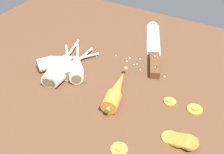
{
  "coord_description": "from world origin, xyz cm",
  "views": [
    {
      "loc": [
        29.34,
        -53.59,
        49.25
      ],
      "look_at": [
        0.0,
        -2.0,
        1.5
      ],
      "focal_mm": 43.64,
      "sensor_mm": 36.0,
      "label": 1
    }
  ],
  "objects_px": {
    "chefs_knife": "(154,44)",
    "parsnip_front": "(68,64)",
    "parsnip_mid_right": "(59,61)",
    "carrot_slice_stray_mid": "(119,149)",
    "whole_carrot": "(116,91)",
    "carrot_slice_stack": "(180,140)",
    "parsnip_outer": "(66,69)",
    "carrot_slice_stray_far": "(195,109)",
    "parsnip_mid_left": "(59,66)",
    "parsnip_back": "(77,66)",
    "carrot_slice_stray_near": "(170,101)"
  },
  "relations": [
    {
      "from": "chefs_knife",
      "to": "parsnip_front",
      "type": "height_order",
      "value": "parsnip_front"
    },
    {
      "from": "parsnip_mid_right",
      "to": "carrot_slice_stray_mid",
      "type": "xyz_separation_m",
      "value": [
        0.3,
        -0.18,
        -0.02
      ]
    },
    {
      "from": "whole_carrot",
      "to": "carrot_slice_stack",
      "type": "xyz_separation_m",
      "value": [
        0.2,
        -0.06,
        -0.01
      ]
    },
    {
      "from": "parsnip_outer",
      "to": "carrot_slice_stray_far",
      "type": "distance_m",
      "value": 0.37
    },
    {
      "from": "parsnip_mid_left",
      "to": "parsnip_back",
      "type": "xyz_separation_m",
      "value": [
        0.04,
        0.03,
        0.0
      ]
    },
    {
      "from": "chefs_knife",
      "to": "whole_carrot",
      "type": "height_order",
      "value": "whole_carrot"
    },
    {
      "from": "chefs_knife",
      "to": "parsnip_front",
      "type": "relative_size",
      "value": 2.23
    },
    {
      "from": "parsnip_outer",
      "to": "carrot_slice_stack",
      "type": "relative_size",
      "value": 2.53
    },
    {
      "from": "parsnip_mid_right",
      "to": "parsnip_outer",
      "type": "xyz_separation_m",
      "value": [
        0.04,
        -0.02,
        -0.0
      ]
    },
    {
      "from": "chefs_knife",
      "to": "carrot_slice_stack",
      "type": "xyz_separation_m",
      "value": [
        0.21,
        -0.34,
        0.0
      ]
    },
    {
      "from": "carrot_slice_stray_far",
      "to": "carrot_slice_stack",
      "type": "bearing_deg",
      "value": -90.25
    },
    {
      "from": "parsnip_front",
      "to": "carrot_slice_stray_near",
      "type": "height_order",
      "value": "parsnip_front"
    },
    {
      "from": "parsnip_front",
      "to": "carrot_slice_stray_far",
      "type": "height_order",
      "value": "parsnip_front"
    },
    {
      "from": "carrot_slice_stack",
      "to": "parsnip_front",
      "type": "bearing_deg",
      "value": 165.93
    },
    {
      "from": "chefs_knife",
      "to": "carrot_slice_stray_mid",
      "type": "xyz_separation_m",
      "value": [
        0.1,
        -0.43,
        -0.0
      ]
    },
    {
      "from": "whole_carrot",
      "to": "carrot_slice_stray_far",
      "type": "bearing_deg",
      "value": 15.78
    },
    {
      "from": "parsnip_front",
      "to": "carrot_slice_stray_mid",
      "type": "xyz_separation_m",
      "value": [
        0.27,
        -0.18,
        -0.02
      ]
    },
    {
      "from": "parsnip_front",
      "to": "carrot_slice_stack",
      "type": "bearing_deg",
      "value": -14.07
    },
    {
      "from": "parsnip_mid_left",
      "to": "whole_carrot",
      "type": "bearing_deg",
      "value": -4.04
    },
    {
      "from": "whole_carrot",
      "to": "parsnip_mid_right",
      "type": "relative_size",
      "value": 1.08
    },
    {
      "from": "parsnip_front",
      "to": "parsnip_back",
      "type": "distance_m",
      "value": 0.03
    },
    {
      "from": "carrot_slice_stray_near",
      "to": "parsnip_mid_left",
      "type": "bearing_deg",
      "value": -173.57
    },
    {
      "from": "parsnip_back",
      "to": "parsnip_mid_right",
      "type": "bearing_deg",
      "value": -172.9
    },
    {
      "from": "parsnip_outer",
      "to": "carrot_slice_stray_mid",
      "type": "xyz_separation_m",
      "value": [
        0.26,
        -0.15,
        -0.02
      ]
    },
    {
      "from": "parsnip_back",
      "to": "carrot_slice_stray_near",
      "type": "height_order",
      "value": "parsnip_back"
    },
    {
      "from": "whole_carrot",
      "to": "parsnip_back",
      "type": "distance_m",
      "value": 0.16
    },
    {
      "from": "chefs_knife",
      "to": "carrot_slice_stray_near",
      "type": "height_order",
      "value": "chefs_knife"
    },
    {
      "from": "parsnip_mid_left",
      "to": "carrot_slice_stray_near",
      "type": "bearing_deg",
      "value": 6.43
    },
    {
      "from": "carrot_slice_stack",
      "to": "carrot_slice_stray_near",
      "type": "distance_m",
      "value": 0.13
    },
    {
      "from": "parsnip_mid_right",
      "to": "parsnip_mid_left",
      "type": "bearing_deg",
      "value": -49.57
    },
    {
      "from": "parsnip_back",
      "to": "carrot_slice_stack",
      "type": "bearing_deg",
      "value": -16.26
    },
    {
      "from": "whole_carrot",
      "to": "carrot_slice_stray_near",
      "type": "relative_size",
      "value": 5.67
    },
    {
      "from": "parsnip_mid_left",
      "to": "carrot_slice_stray_near",
      "type": "xyz_separation_m",
      "value": [
        0.33,
        0.04,
        -0.02
      ]
    },
    {
      "from": "chefs_knife",
      "to": "carrot_slice_stack",
      "type": "relative_size",
      "value": 3.99
    },
    {
      "from": "carrot_slice_stack",
      "to": "chefs_knife",
      "type": "bearing_deg",
      "value": 121.1
    },
    {
      "from": "parsnip_mid_left",
      "to": "parsnip_back",
      "type": "distance_m",
      "value": 0.05
    },
    {
      "from": "carrot_slice_stack",
      "to": "parsnip_mid_left",
      "type": "bearing_deg",
      "value": 169.23
    },
    {
      "from": "parsnip_front",
      "to": "parsnip_mid_right",
      "type": "xyz_separation_m",
      "value": [
        -0.03,
        -0.0,
        -0.0
      ]
    },
    {
      "from": "whole_carrot",
      "to": "carrot_slice_stray_mid",
      "type": "relative_size",
      "value": 4.84
    },
    {
      "from": "carrot_slice_stack",
      "to": "carrot_slice_stray_near",
      "type": "bearing_deg",
      "value": 119.65
    },
    {
      "from": "chefs_knife",
      "to": "carrot_slice_stack",
      "type": "height_order",
      "value": "same"
    },
    {
      "from": "parsnip_mid_left",
      "to": "parsnip_mid_right",
      "type": "bearing_deg",
      "value": 130.43
    },
    {
      "from": "chefs_knife",
      "to": "parsnip_mid_right",
      "type": "height_order",
      "value": "parsnip_mid_right"
    },
    {
      "from": "parsnip_mid_right",
      "to": "carrot_slice_stray_near",
      "type": "height_order",
      "value": "parsnip_mid_right"
    },
    {
      "from": "parsnip_outer",
      "to": "carrot_slice_stray_far",
      "type": "xyz_separation_m",
      "value": [
        0.37,
        0.04,
        -0.02
      ]
    },
    {
      "from": "carrot_slice_stray_far",
      "to": "parsnip_mid_right",
      "type": "bearing_deg",
      "value": -176.92
    },
    {
      "from": "parsnip_mid_left",
      "to": "carrot_slice_stray_mid",
      "type": "xyz_separation_m",
      "value": [
        0.29,
        -0.16,
        -0.02
      ]
    },
    {
      "from": "carrot_slice_stray_near",
      "to": "parsnip_outer",
      "type": "bearing_deg",
      "value": -172.38
    },
    {
      "from": "whole_carrot",
      "to": "parsnip_front",
      "type": "xyz_separation_m",
      "value": [
        -0.18,
        0.03,
        -0.0
      ]
    },
    {
      "from": "whole_carrot",
      "to": "carrot_slice_stack",
      "type": "relative_size",
      "value": 2.18
    }
  ]
}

